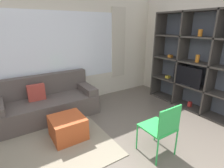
{
  "coord_description": "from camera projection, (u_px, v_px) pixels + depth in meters",
  "views": [
    {
      "loc": [
        -1.2,
        -0.95,
        1.94
      ],
      "look_at": [
        0.56,
        1.75,
        0.85
      ],
      "focal_mm": 28.0,
      "sensor_mm": 36.0,
      "label": 1
    }
  ],
  "objects": [
    {
      "name": "ottoman",
      "position": [
        68.0,
        128.0,
        3.12
      ],
      "size": [
        0.57,
        0.57,
        0.41
      ],
      "color": "#B74C23",
      "rests_on": "ground_plane"
    },
    {
      "name": "wall_back",
      "position": [
        58.0,
        51.0,
        4.12
      ],
      "size": [
        6.74,
        0.11,
        2.7
      ],
      "color": "beige",
      "rests_on": "ground_plane"
    },
    {
      "name": "wall_right",
      "position": [
        192.0,
        50.0,
        4.28
      ],
      "size": [
        0.07,
        4.38,
        2.7
      ],
      "primitive_type": "cube",
      "color": "beige",
      "rests_on": "ground_plane"
    },
    {
      "name": "couch_main",
      "position": [
        47.0,
        103.0,
        3.82
      ],
      "size": [
        2.06,
        0.88,
        0.89
      ],
      "color": "#564C47",
      "rests_on": "ground_plane"
    },
    {
      "name": "folding_chair",
      "position": [
        162.0,
        126.0,
        2.59
      ],
      "size": [
        0.44,
        0.46,
        0.86
      ],
      "rotation": [
        0.0,
        0.0,
        3.14
      ],
      "color": "green",
      "rests_on": "ground_plane"
    },
    {
      "name": "shelving_unit",
      "position": [
        197.0,
        63.0,
        4.01
      ],
      "size": [
        0.42,
        2.33,
        2.25
      ],
      "color": "#515660",
      "rests_on": "ground_plane"
    },
    {
      "name": "area_rug",
      "position": [
        22.0,
        159.0,
        2.66
      ],
      "size": [
        2.84,
        1.66,
        0.01
      ],
      "primitive_type": "cube",
      "color": "gray",
      "rests_on": "ground_plane"
    }
  ]
}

